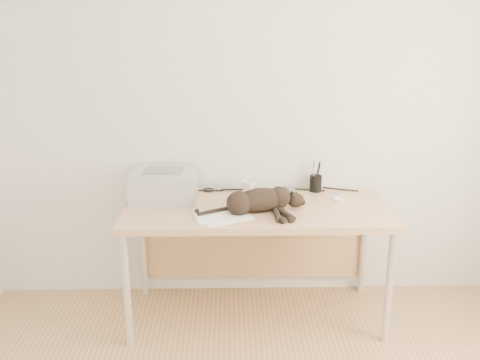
{
  "coord_description": "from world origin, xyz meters",
  "views": [
    {
      "loc": [
        -0.16,
        -1.63,
        1.84
      ],
      "look_at": [
        -0.1,
        1.34,
        0.92
      ],
      "focal_mm": 40.0,
      "sensor_mm": 36.0,
      "label": 1
    }
  ],
  "objects_px": {
    "desk": "(256,222)",
    "printer": "(164,184)",
    "mug": "(248,187)",
    "mouse": "(337,197)",
    "cat": "(258,201)",
    "pen_cup": "(316,183)"
  },
  "relations": [
    {
      "from": "mouse",
      "to": "cat",
      "type": "bearing_deg",
      "value": -178.1
    },
    {
      "from": "desk",
      "to": "pen_cup",
      "type": "xyz_separation_m",
      "value": [
        0.4,
        0.2,
        0.19
      ]
    },
    {
      "from": "mug",
      "to": "mouse",
      "type": "relative_size",
      "value": 0.88
    },
    {
      "from": "mug",
      "to": "pen_cup",
      "type": "xyz_separation_m",
      "value": [
        0.44,
        0.05,
        0.01
      ]
    },
    {
      "from": "desk",
      "to": "pen_cup",
      "type": "distance_m",
      "value": 0.49
    },
    {
      "from": "desk",
      "to": "printer",
      "type": "xyz_separation_m",
      "value": [
        -0.57,
        0.08,
        0.22
      ]
    },
    {
      "from": "mug",
      "to": "pen_cup",
      "type": "bearing_deg",
      "value": 6.86
    },
    {
      "from": "mug",
      "to": "pen_cup",
      "type": "relative_size",
      "value": 0.5
    },
    {
      "from": "printer",
      "to": "pen_cup",
      "type": "relative_size",
      "value": 2.05
    },
    {
      "from": "printer",
      "to": "mug",
      "type": "bearing_deg",
      "value": 7.21
    },
    {
      "from": "mouse",
      "to": "pen_cup",
      "type": "bearing_deg",
      "value": 102.28
    },
    {
      "from": "cat",
      "to": "mug",
      "type": "xyz_separation_m",
      "value": [
        -0.04,
        0.32,
        -0.02
      ]
    },
    {
      "from": "mug",
      "to": "mouse",
      "type": "xyz_separation_m",
      "value": [
        0.55,
        -0.11,
        -0.03
      ]
    },
    {
      "from": "mouse",
      "to": "desk",
      "type": "bearing_deg",
      "value": 163.53
    },
    {
      "from": "pen_cup",
      "to": "mouse",
      "type": "xyz_separation_m",
      "value": [
        0.11,
        -0.17,
        -0.04
      ]
    },
    {
      "from": "cat",
      "to": "mug",
      "type": "bearing_deg",
      "value": 82.46
    },
    {
      "from": "mug",
      "to": "mouse",
      "type": "height_order",
      "value": "mug"
    },
    {
      "from": "desk",
      "to": "mouse",
      "type": "height_order",
      "value": "mouse"
    },
    {
      "from": "pen_cup",
      "to": "desk",
      "type": "bearing_deg",
      "value": -153.02
    },
    {
      "from": "printer",
      "to": "mug",
      "type": "height_order",
      "value": "printer"
    },
    {
      "from": "desk",
      "to": "printer",
      "type": "height_order",
      "value": "printer"
    },
    {
      "from": "mouse",
      "to": "printer",
      "type": "bearing_deg",
      "value": 156.95
    }
  ]
}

